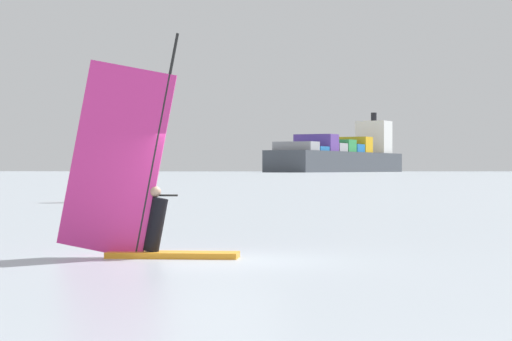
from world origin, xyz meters
TOP-DOWN VIEW (x-y plane):
  - ground_plane at (0.00, 0.00)m, footprint 4000.00×4000.00m
  - windsurfer at (-1.53, 0.75)m, footprint 3.73×0.87m
  - cargo_ship at (31.08, 657.90)m, footprint 95.16×163.66m
  - channel_buoy at (-9.94, 35.49)m, footprint 1.17×1.17m

SIDE VIEW (x-z plane):
  - ground_plane at x=0.00m, z-range 0.00..0.00m
  - channel_buoy at x=-9.94m, z-range -0.11..2.32m
  - windsurfer at x=-1.53m, z-range -1.15..3.43m
  - cargo_ship at x=31.08m, z-range -10.60..31.01m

